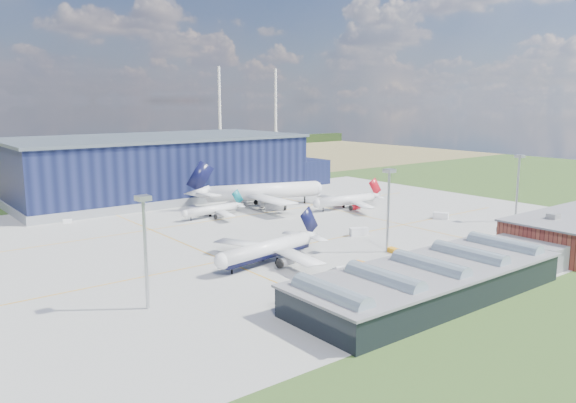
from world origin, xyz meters
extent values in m
plane|color=#284A1B|center=(0.00, 0.00, 0.00)|extent=(600.00, 600.00, 0.00)
cube|color=#A3A39E|center=(0.00, 10.00, 0.03)|extent=(220.00, 160.00, 0.06)
cube|color=#E9A10C|center=(0.00, -10.00, 0.07)|extent=(180.00, 0.40, 0.02)
cube|color=#E9A10C|center=(0.00, 35.00, 0.07)|extent=(180.00, 0.40, 0.02)
cube|color=#E9A10C|center=(-30.00, 10.00, 0.07)|extent=(0.40, 120.00, 0.02)
cube|color=#E9A10C|center=(40.00, 10.00, 0.07)|extent=(0.40, 120.00, 0.02)
cube|color=olive|center=(0.00, 220.00, 0.00)|extent=(600.00, 220.00, 0.01)
cube|color=black|center=(0.00, 300.00, 4.00)|extent=(600.00, 8.00, 8.00)
cylinder|color=white|center=(150.00, 290.00, 35.00)|extent=(2.40, 2.40, 70.00)
cylinder|color=white|center=(210.00, 290.00, 35.00)|extent=(2.40, 2.40, 70.00)
cube|color=#0F1533|center=(0.00, 95.00, 12.50)|extent=(120.00, 60.00, 25.00)
cube|color=gray|center=(0.00, 95.00, 1.60)|extent=(121.00, 61.00, 3.20)
cube|color=#505B65|center=(0.00, 95.00, 25.50)|extent=(122.00, 62.00, 1.20)
cube|color=#0F1533|center=(72.00, 90.00, 6.00)|extent=(24.00, 30.00, 12.00)
cube|color=black|center=(55.00, -48.80, 3.00)|extent=(44.00, 0.40, 1.40)
cube|color=black|center=(55.00, -48.80, 6.50)|extent=(44.00, 0.40, 1.40)
cube|color=#A5A5A0|center=(45.00, -58.00, 10.10)|extent=(3.20, 2.60, 1.60)
cube|color=black|center=(-10.00, -60.00, 3.00)|extent=(65.00, 22.00, 6.00)
cube|color=slate|center=(-10.00, -60.00, 6.20)|extent=(66.00, 23.00, 0.50)
cube|color=slate|center=(30.00, -60.00, 3.00)|extent=(10.00, 18.00, 6.00)
cylinder|color=#80929E|center=(-38.00, -60.00, 6.40)|extent=(4.40, 18.00, 4.40)
cylinder|color=#80929E|center=(-24.00, -60.00, 6.40)|extent=(4.40, 18.00, 4.40)
cylinder|color=#80929E|center=(-10.00, -60.00, 6.40)|extent=(4.40, 18.00, 4.40)
cylinder|color=#80929E|center=(4.00, -60.00, 6.40)|extent=(4.40, 18.00, 4.40)
cylinder|color=#80929E|center=(18.00, -60.00, 6.40)|extent=(4.40, 18.00, 4.40)
cylinder|color=#A9ACB0|center=(-60.00, -30.00, 11.00)|extent=(0.70, 0.70, 22.00)
cube|color=#A9ACB0|center=(-60.00, -30.00, 22.50)|extent=(2.60, 2.60, 1.00)
cylinder|color=#A9ACB0|center=(10.00, -30.00, 11.00)|extent=(0.70, 0.70, 22.00)
cube|color=#A9ACB0|center=(10.00, -30.00, 22.50)|extent=(2.60, 2.60, 1.00)
cylinder|color=#A9ACB0|center=(75.00, -30.00, 11.00)|extent=(0.70, 0.70, 22.00)
cube|color=#A9ACB0|center=(75.00, -30.00, 22.50)|extent=(2.60, 2.60, 1.00)
cube|color=orange|center=(-6.59, -36.68, 0.81)|extent=(3.20, 4.31, 1.61)
cube|color=orange|center=(10.68, -31.56, 0.66)|extent=(2.35, 3.26, 1.33)
cube|color=white|center=(17.32, -11.89, 1.25)|extent=(6.25, 4.63, 2.50)
cube|color=white|center=(57.76, -11.93, 1.18)|extent=(4.46, 5.64, 2.35)
cube|color=white|center=(-48.09, 62.00, 0.63)|extent=(3.32, 2.62, 1.27)
cube|color=white|center=(-21.41, -43.52, 1.68)|extent=(3.07, 5.55, 3.36)
imported|color=#99999E|center=(43.11, -48.00, 0.62)|extent=(3.80, 1.86, 1.25)
imported|color=#99999E|center=(54.00, -39.81, 0.67)|extent=(4.08, 1.42, 1.34)
camera|label=1|loc=(-103.33, -131.28, 40.98)|focal=35.00mm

